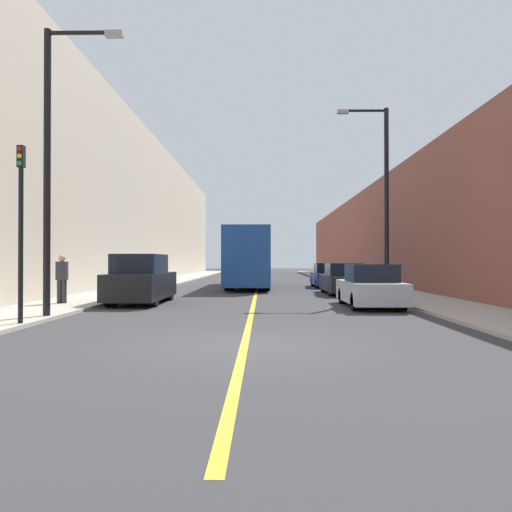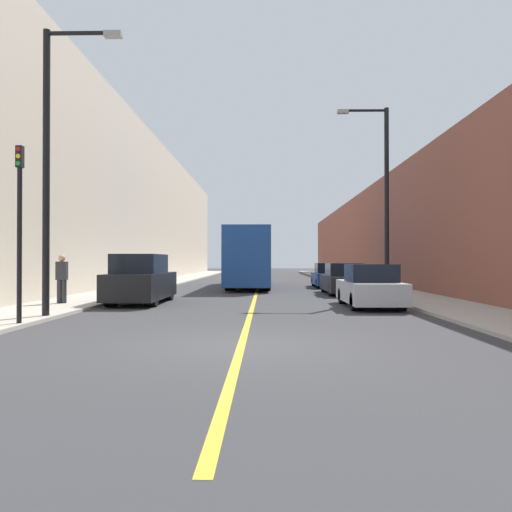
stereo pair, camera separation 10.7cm
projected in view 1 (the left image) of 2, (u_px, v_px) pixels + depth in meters
name	position (u px, v px, depth m)	size (l,w,h in m)	color
ground_plane	(244.00, 346.00, 9.78)	(200.00, 200.00, 0.00)	#38383A
sidewalk_left	(172.00, 281.00, 39.87)	(2.91, 72.00, 0.11)	#B2AA9E
sidewalk_right	(346.00, 281.00, 39.67)	(2.91, 72.00, 0.11)	#B2AA9E
building_row_left	(129.00, 209.00, 39.98)	(4.00, 72.00, 11.72)	beige
building_row_right	(389.00, 235.00, 39.66)	(4.00, 72.00, 7.38)	brown
road_center_line	(259.00, 282.00, 39.77)	(0.16, 72.00, 0.01)	gold
bus	(249.00, 257.00, 31.53)	(2.54, 12.34, 3.52)	#1E4793
parked_suv_left	(141.00, 281.00, 19.45)	(1.88, 4.87, 1.92)	black
car_right_near	(370.00, 288.00, 17.88)	(1.80, 4.35, 1.54)	silver
car_right_mid	(343.00, 280.00, 24.77)	(1.80, 4.79, 1.55)	black
car_right_far	(328.00, 276.00, 31.26)	(1.88, 4.38, 1.53)	navy
street_lamp_left	(53.00, 155.00, 14.21)	(2.26, 0.24, 8.18)	black
street_lamp_right	(383.00, 191.00, 21.90)	(2.26, 0.24, 8.28)	black
traffic_light	(21.00, 227.00, 12.46)	(0.16, 0.18, 4.45)	black
pedestrian	(62.00, 278.00, 18.35)	(0.39, 0.25, 1.78)	#2D2D33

